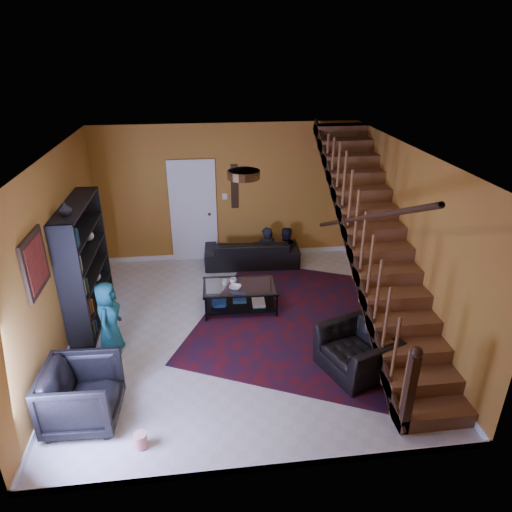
{
  "coord_description": "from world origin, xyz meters",
  "views": [
    {
      "loc": [
        -0.52,
        -6.16,
        4.18
      ],
      "look_at": [
        0.3,
        0.4,
        1.08
      ],
      "focal_mm": 32.0,
      "sensor_mm": 36.0,
      "label": 1
    }
  ],
  "objects_px": {
    "sofa": "(252,252)",
    "armchair_left": "(82,394)",
    "coffee_table": "(240,295)",
    "bookshelf": "(86,266)",
    "armchair_right": "(357,351)"
  },
  "relations": [
    {
      "from": "sofa",
      "to": "coffee_table",
      "type": "xyz_separation_m",
      "value": [
        -0.4,
        -1.73,
        -0.01
      ]
    },
    {
      "from": "bookshelf",
      "to": "armchair_right",
      "type": "relative_size",
      "value": 2.09
    },
    {
      "from": "armchair_left",
      "to": "coffee_table",
      "type": "distance_m",
      "value": 3.11
    },
    {
      "from": "armchair_left",
      "to": "armchair_right",
      "type": "height_order",
      "value": "armchair_left"
    },
    {
      "from": "bookshelf",
      "to": "coffee_table",
      "type": "height_order",
      "value": "bookshelf"
    },
    {
      "from": "bookshelf",
      "to": "coffee_table",
      "type": "distance_m",
      "value": 2.54
    },
    {
      "from": "sofa",
      "to": "armchair_left",
      "type": "bearing_deg",
      "value": 61.34
    },
    {
      "from": "armchair_left",
      "to": "coffee_table",
      "type": "xyz_separation_m",
      "value": [
        2.09,
        2.3,
        -0.12
      ]
    },
    {
      "from": "sofa",
      "to": "armchair_left",
      "type": "height_order",
      "value": "armchair_left"
    },
    {
      "from": "sofa",
      "to": "coffee_table",
      "type": "height_order",
      "value": "sofa"
    },
    {
      "from": "armchair_right",
      "to": "coffee_table",
      "type": "relative_size",
      "value": 0.76
    },
    {
      "from": "sofa",
      "to": "coffee_table",
      "type": "distance_m",
      "value": 1.78
    },
    {
      "from": "bookshelf",
      "to": "sofa",
      "type": "relative_size",
      "value": 1.04
    },
    {
      "from": "armchair_left",
      "to": "bookshelf",
      "type": "bearing_deg",
      "value": 10.9
    },
    {
      "from": "sofa",
      "to": "armchair_right",
      "type": "distance_m",
      "value": 3.69
    }
  ]
}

